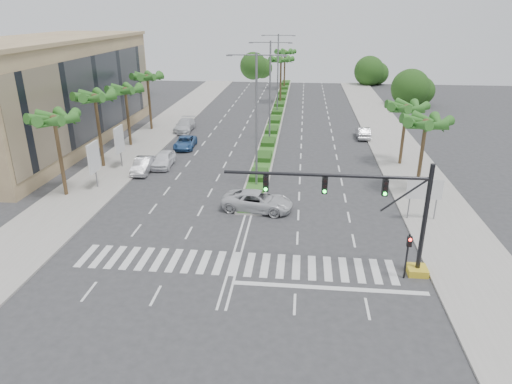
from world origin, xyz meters
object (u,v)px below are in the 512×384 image
car_parked_c (185,142)px  car_parked_b (143,165)px  car_right (363,133)px  car_parked_d (185,125)px  car_crossing (258,201)px  car_parked_a (164,159)px

car_parked_c → car_parked_b: bearing=-106.4°
car_right → car_parked_b: bearing=33.0°
car_parked_d → car_right: bearing=-3.9°
car_parked_b → car_parked_d: car_parked_d is taller
car_parked_b → car_right: bearing=30.3°
car_parked_c → car_crossing: 20.07m
car_parked_c → car_crossing: car_crossing is taller
car_parked_a → car_right: bearing=29.8°
car_parked_d → car_crossing: car_crossing is taller
car_parked_c → car_parked_d: (-2.07, 7.97, 0.12)m
car_parked_b → car_parked_c: car_parked_b is taller
car_parked_a → car_parked_c: size_ratio=0.96×
car_right → car_crossing: bearing=64.3°
car_crossing → car_right: (11.16, 23.94, -0.08)m
car_parked_a → car_parked_d: 15.06m
car_parked_a → car_parked_b: size_ratio=1.02×
car_parked_a → car_parked_b: bearing=-130.1°
car_parked_d → car_right: 23.63m
car_crossing → car_parked_c: bearing=39.1°
car_parked_c → car_parked_a: bearing=-97.8°
car_crossing → car_parked_d: bearing=34.3°
car_parked_c → car_right: size_ratio=1.09×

